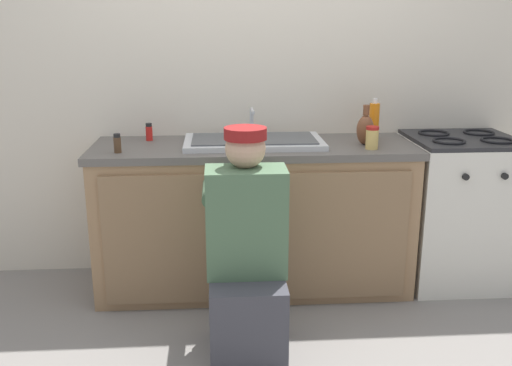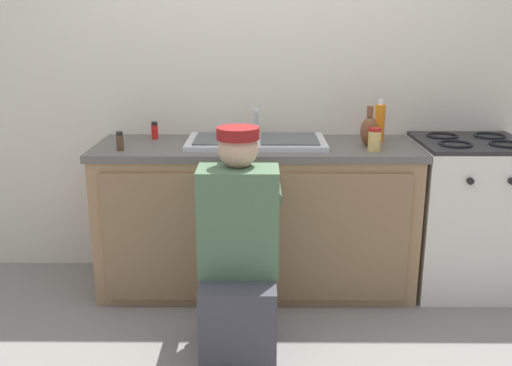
% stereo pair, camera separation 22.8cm
% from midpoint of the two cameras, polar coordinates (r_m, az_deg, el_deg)
% --- Properties ---
extents(ground_plane, '(12.00, 12.00, 0.00)m').
position_cam_midpoint_polar(ground_plane, '(3.34, 1.99, -12.26)').
color(ground_plane, gray).
extents(back_wall, '(6.00, 0.10, 2.50)m').
position_cam_midpoint_polar(back_wall, '(3.61, 1.90, 10.71)').
color(back_wall, beige).
rests_on(back_wall, ground_plane).
extents(counter_cabinet, '(1.83, 0.62, 0.84)m').
position_cam_midpoint_polar(counter_cabinet, '(3.43, 1.92, -3.75)').
color(counter_cabinet, '#997551').
rests_on(counter_cabinet, ground_plane).
extents(countertop, '(1.87, 0.62, 0.04)m').
position_cam_midpoint_polar(countertop, '(3.32, 1.99, 3.51)').
color(countertop, '#5B5651').
rests_on(countertop, counter_cabinet).
extents(sink_double_basin, '(0.80, 0.44, 0.19)m').
position_cam_midpoint_polar(sink_double_basin, '(3.32, 1.99, 4.20)').
color(sink_double_basin, silver).
rests_on(sink_double_basin, countertop).
extents(stove_range, '(0.63, 0.62, 0.92)m').
position_cam_midpoint_polar(stove_range, '(3.69, 21.88, -2.95)').
color(stove_range, silver).
rests_on(stove_range, ground_plane).
extents(plumber_person, '(0.42, 0.61, 1.10)m').
position_cam_midpoint_polar(plumber_person, '(2.76, 0.63, -7.92)').
color(plumber_person, '#3F3F47').
rests_on(plumber_person, ground_plane).
extents(spice_bottle_pepper, '(0.04, 0.04, 0.10)m').
position_cam_midpoint_polar(spice_bottle_pepper, '(3.21, -11.49, 4.08)').
color(spice_bottle_pepper, '#513823').
rests_on(spice_bottle_pepper, countertop).
extents(soap_bottle_orange, '(0.06, 0.06, 0.25)m').
position_cam_midpoint_polar(soap_bottle_orange, '(3.48, 14.12, 5.86)').
color(soap_bottle_orange, orange).
rests_on(soap_bottle_orange, countertop).
extents(condiment_jar, '(0.07, 0.07, 0.13)m').
position_cam_midpoint_polar(condiment_jar, '(3.23, 13.77, 4.24)').
color(condiment_jar, '#DBB760').
rests_on(condiment_jar, countertop).
extents(vase_decorative, '(0.10, 0.10, 0.23)m').
position_cam_midpoint_polar(vase_decorative, '(3.34, 13.18, 5.11)').
color(vase_decorative, brown).
rests_on(vase_decorative, countertop).
extents(spice_bottle_red, '(0.04, 0.04, 0.10)m').
position_cam_midpoint_polar(spice_bottle_red, '(3.50, -8.27, 5.19)').
color(spice_bottle_red, red).
rests_on(spice_bottle_red, countertop).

